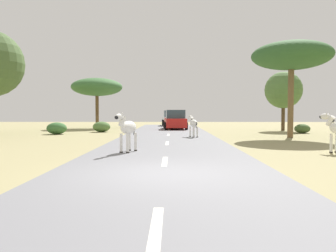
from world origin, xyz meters
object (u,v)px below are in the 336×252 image
at_px(zebra_0, 127,128).
at_px(bush_1, 102,127).
at_px(tree_3, 291,56).
at_px(bush_3, 302,129).
at_px(car_1, 175,120).
at_px(zebra_1, 193,124).
at_px(tree_2, 283,90).
at_px(tree_5, 97,87).
at_px(bush_0, 57,128).
at_px(car_0, 171,119).

distance_m(zebra_0, bush_1, 14.16).
bearing_deg(tree_3, bush_3, 59.97).
xyz_separation_m(car_1, bush_1, (-5.94, -3.72, -0.43)).
bearing_deg(bush_1, zebra_1, -39.78).
height_order(tree_2, tree_5, tree_2).
xyz_separation_m(tree_3, bush_1, (-13.04, 5.63, -4.64)).
relative_size(tree_3, bush_0, 4.18).
height_order(tree_3, bush_0, tree_3).
xyz_separation_m(car_0, car_1, (0.34, -7.60, 0.00)).
distance_m(tree_2, tree_5, 17.57).
bearing_deg(bush_1, tree_2, 7.89).
distance_m(zebra_1, tree_5, 15.39).
relative_size(zebra_0, tree_2, 0.31).
bearing_deg(zebra_1, car_1, 81.27).
relative_size(tree_5, bush_3, 4.35).
distance_m(car_0, bush_3, 16.15).
height_order(zebra_1, tree_3, tree_3).
distance_m(car_0, tree_3, 18.99).
bearing_deg(tree_5, car_0, 33.38).
distance_m(zebra_0, zebra_1, 8.39).
bearing_deg(zebra_0, zebra_1, -92.52).
bearing_deg(bush_0, tree_5, 84.60).
height_order(tree_3, bush_1, tree_3).
xyz_separation_m(tree_5, bush_3, (17.26, -7.90, -3.72)).
relative_size(zebra_1, bush_0, 1.02).
relative_size(zebra_0, tree_3, 0.27).
xyz_separation_m(car_0, tree_5, (-7.40, -4.87, 3.21)).
xyz_separation_m(car_1, tree_5, (-7.74, 2.73, 3.21)).
height_order(zebra_0, bush_3, zebra_0).
bearing_deg(tree_2, bush_3, -86.13).
bearing_deg(car_0, tree_5, 29.43).
height_order(car_1, tree_2, tree_2).
distance_m(zebra_0, car_1, 17.45).
bearing_deg(bush_1, bush_0, -134.80).
xyz_separation_m(zebra_0, bush_0, (-6.56, 10.92, -0.55)).
bearing_deg(tree_3, zebra_0, -138.91).
xyz_separation_m(bush_0, bush_3, (18.12, 1.23, -0.08)).
relative_size(tree_5, bush_0, 3.53).
distance_m(zebra_0, bush_3, 16.78).
distance_m(zebra_1, bush_0, 10.13).
bearing_deg(tree_2, tree_5, 165.69).
relative_size(car_0, bush_0, 3.13).
height_order(zebra_1, car_1, car_1).
bearing_deg(tree_2, zebra_1, -136.24).
xyz_separation_m(tree_2, bush_3, (0.24, -3.56, -3.13)).
bearing_deg(tree_5, bush_3, -24.61).
height_order(tree_3, tree_5, tree_3).
xyz_separation_m(zebra_1, tree_2, (8.25, 7.90, 2.59)).
relative_size(car_0, tree_2, 0.88).
relative_size(car_1, tree_3, 0.75).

